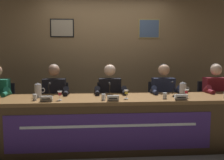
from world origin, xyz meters
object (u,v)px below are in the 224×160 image
object	(u,v)px
conference_table	(113,114)
panelist_center	(110,96)
water_cup_left	(35,98)
microphone_left	(49,93)
panelist_left	(54,96)
juice_glass_center	(126,93)
microphone_right	(174,91)
panelist_far_right	(217,94)
chair_far_left	(1,112)
juice_glass_left	(60,94)
microphone_center	(110,92)
nameplate_right	(181,97)
nameplate_center	(113,98)
chair_center	(109,110)
water_cup_right	(165,96)
chair_far_right	(211,108)
water_cup_center	(103,97)
water_pitcher_right_side	(183,89)
nameplate_left	(46,99)
water_pitcher_left_side	(38,91)
juice_glass_right	(187,92)
chair_right	(161,109)
chair_left	(56,111)
panelist_right	(164,95)

from	to	relation	value
conference_table	panelist_center	size ratio (longest dim) A/B	3.92
water_cup_left	microphone_left	bearing A→B (deg)	42.47
panelist_left	juice_glass_center	bearing A→B (deg)	-26.68
microphone_right	panelist_far_right	size ratio (longest dim) A/B	0.18
chair_far_left	juice_glass_left	size ratio (longest dim) A/B	7.21
microphone_left	microphone_center	bearing A→B (deg)	-0.95
nameplate_right	panelist_far_right	size ratio (longest dim) A/B	0.14
panelist_left	nameplate_center	size ratio (longest dim) A/B	7.81
chair_center	water_cup_right	bearing A→B (deg)	-47.47
water_cup_right	panelist_center	bearing A→B (deg)	140.74
water_cup_right	chair_far_right	world-z (taller)	chair_far_right
water_cup_center	water_pitcher_right_side	distance (m)	1.25
juice_glass_center	nameplate_right	world-z (taller)	juice_glass_center
water_cup_right	panelist_far_right	size ratio (longest dim) A/B	0.07
chair_far_left	water_cup_right	bearing A→B (deg)	-17.47
nameplate_left	nameplate_center	xyz separation A→B (m)	(0.89, -0.03, 0.00)
water_cup_right	panelist_far_right	distance (m)	1.23
panelist_center	panelist_far_right	xyz separation A→B (m)	(1.80, 0.00, 0.00)
water_pitcher_left_side	panelist_center	bearing A→B (deg)	16.24
panelist_center	water_pitcher_left_side	bearing A→B (deg)	-163.76
nameplate_left	nameplate_center	bearing A→B (deg)	-1.70
panelist_left	nameplate_right	size ratio (longest dim) A/B	6.96
chair_far_left	panelist_left	xyz separation A→B (m)	(0.90, -0.20, 0.28)
water_pitcher_right_side	chair_far_left	bearing A→B (deg)	169.20
juice_glass_right	water_pitcher_right_side	world-z (taller)	water_pitcher_right_side
nameplate_center	juice_glass_left	bearing A→B (deg)	170.04
juice_glass_center	chair_far_right	xyz separation A→B (m)	(1.61, 0.75, -0.41)
juice_glass_left	water_cup_center	xyz separation A→B (m)	(0.59, -0.04, -0.05)
juice_glass_left	water_pitcher_right_side	bearing A→B (deg)	7.55
panelist_left	juice_glass_center	xyz separation A→B (m)	(1.09, -0.55, 0.13)
chair_center	chair_right	xyz separation A→B (m)	(0.90, 0.00, 0.00)
chair_right	microphone_right	xyz separation A→B (m)	(0.02, -0.62, 0.40)
water_pitcher_right_side	microphone_center	bearing A→B (deg)	-175.42
panelist_left	chair_center	xyz separation A→B (m)	(0.90, 0.20, -0.28)
water_cup_center	juice_glass_center	bearing A→B (deg)	14.74
microphone_center	chair_center	bearing A→B (deg)	86.78
panelist_left	microphone_left	bearing A→B (deg)	-90.70
water_cup_right	water_pitcher_right_side	bearing A→B (deg)	35.06
water_cup_left	water_cup_center	xyz separation A→B (m)	(0.93, -0.06, 0.00)
chair_far_left	panelist_center	xyz separation A→B (m)	(1.80, -0.20, 0.28)
water_cup_center	microphone_center	size ratio (longest dim) A/B	0.39
chair_right	microphone_center	bearing A→B (deg)	-145.67
chair_left	nameplate_left	distance (m)	0.96
juice_glass_center	panelist_far_right	size ratio (longest dim) A/B	0.10
water_cup_right	microphone_right	bearing A→B (deg)	43.35
nameplate_center	juice_glass_center	xyz separation A→B (m)	(0.20, 0.17, 0.05)
chair_left	panelist_right	bearing A→B (deg)	-6.32
chair_far_right	chair_right	bearing A→B (deg)	180.00
microphone_left	chair_center	distance (m)	1.17
panelist_right	water_cup_left	bearing A→B (deg)	-163.70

